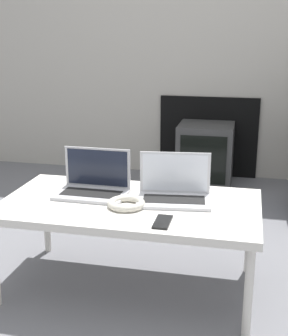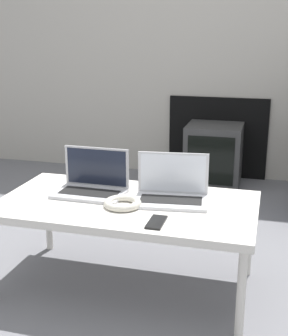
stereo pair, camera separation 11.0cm
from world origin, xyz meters
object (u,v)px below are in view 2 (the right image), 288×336
Objects in this scene: laptop_right at (172,191)px; phone at (156,222)px; headphones at (123,203)px; tv at (214,154)px; laptop_left at (92,184)px.

laptop_right is 0.29m from phone.
laptop_right is at bearing 35.58° from headphones.
laptop_right is 0.73× the size of tv.
phone is at bearing -37.02° from headphones.
laptop_left is 1.97× the size of headphones.
laptop_right is 2.10× the size of headphones.
laptop_right reaches higher than tv.
headphones is 1.19× the size of phone.
laptop_left is 1.73m from tv.
phone is (0.39, -0.28, -0.04)m from laptop_left.
laptop_left and laptop_right have the same top height.
tv is at bearing 90.10° from phone.
phone is (0.19, -0.14, -0.01)m from headphones.
tv is at bearing 77.68° from laptop_left.
laptop_left is 2.34× the size of phone.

